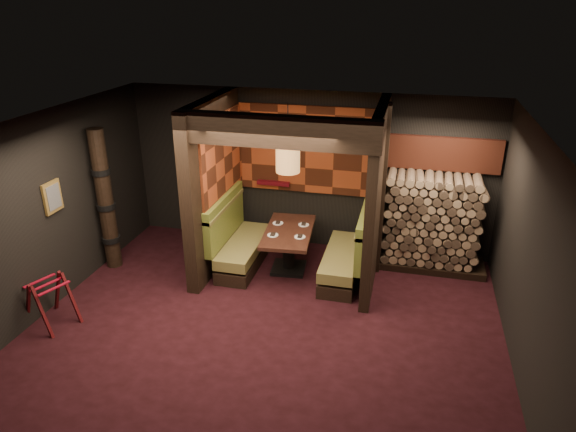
# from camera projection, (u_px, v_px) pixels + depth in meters

# --- Properties ---
(floor) EXTENTS (6.50, 5.50, 0.02)m
(floor) POSITION_uv_depth(u_px,v_px,m) (266.00, 326.00, 7.26)
(floor) COLOR black
(floor) RESTS_ON ground
(ceiling) EXTENTS (6.50, 5.50, 0.02)m
(ceiling) POSITION_uv_depth(u_px,v_px,m) (262.00, 126.00, 6.13)
(ceiling) COLOR black
(ceiling) RESTS_ON ground
(wall_back) EXTENTS (6.50, 0.02, 2.85)m
(wall_back) POSITION_uv_depth(u_px,v_px,m) (307.00, 171.00, 9.16)
(wall_back) COLOR black
(wall_back) RESTS_ON ground
(wall_front) EXTENTS (6.50, 0.02, 2.85)m
(wall_front) POSITION_uv_depth(u_px,v_px,m) (171.00, 374.00, 4.23)
(wall_front) COLOR black
(wall_front) RESTS_ON ground
(wall_left) EXTENTS (0.02, 5.50, 2.85)m
(wall_left) POSITION_uv_depth(u_px,v_px,m) (48.00, 212.00, 7.41)
(wall_left) COLOR black
(wall_left) RESTS_ON ground
(wall_right) EXTENTS (0.02, 5.50, 2.85)m
(wall_right) POSITION_uv_depth(u_px,v_px,m) (532.00, 263.00, 5.98)
(wall_right) COLOR black
(wall_right) RESTS_ON ground
(partition_left) EXTENTS (0.20, 2.20, 2.85)m
(partition_left) POSITION_uv_depth(u_px,v_px,m) (214.00, 185.00, 8.46)
(partition_left) COLOR black
(partition_left) RESTS_ON floor
(partition_right) EXTENTS (0.15, 2.10, 2.85)m
(partition_right) POSITION_uv_depth(u_px,v_px,m) (376.00, 198.00, 7.93)
(partition_right) COLOR black
(partition_right) RESTS_ON floor
(header_beam) EXTENTS (2.85, 0.18, 0.44)m
(header_beam) POSITION_uv_depth(u_px,v_px,m) (275.00, 131.00, 6.85)
(header_beam) COLOR black
(header_beam) RESTS_ON partition_left
(tapa_back_panel) EXTENTS (2.40, 0.06, 1.55)m
(tapa_back_panel) POSITION_uv_depth(u_px,v_px,m) (306.00, 150.00, 8.96)
(tapa_back_panel) COLOR #9F3E1C
(tapa_back_panel) RESTS_ON wall_back
(tapa_side_panel) EXTENTS (0.04, 1.85, 1.45)m
(tapa_side_panel) POSITION_uv_depth(u_px,v_px,m) (223.00, 158.00, 8.43)
(tapa_side_panel) COLOR #9F3E1C
(tapa_side_panel) RESTS_ON partition_left
(lacquer_shelf) EXTENTS (0.60, 0.12, 0.07)m
(lacquer_shelf) POSITION_uv_depth(u_px,v_px,m) (274.00, 183.00, 9.29)
(lacquer_shelf) COLOR #540812
(lacquer_shelf) RESTS_ON wall_back
(booth_bench_left) EXTENTS (0.68, 1.60, 1.14)m
(booth_bench_left) POSITION_uv_depth(u_px,v_px,m) (238.00, 243.00, 8.78)
(booth_bench_left) COLOR black
(booth_bench_left) RESTS_ON floor
(booth_bench_right) EXTENTS (0.68, 1.60, 1.14)m
(booth_bench_right) POSITION_uv_depth(u_px,v_px,m) (348.00, 255.00, 8.37)
(booth_bench_right) COLOR black
(booth_bench_right) RESTS_ON floor
(dining_table) EXTENTS (0.88, 1.46, 0.74)m
(dining_table) POSITION_uv_depth(u_px,v_px,m) (289.00, 243.00, 8.55)
(dining_table) COLOR black
(dining_table) RESTS_ON floor
(place_settings) EXTENTS (0.66, 0.70, 0.03)m
(place_settings) POSITION_uv_depth(u_px,v_px,m) (289.00, 230.00, 8.45)
(place_settings) COLOR white
(place_settings) RESTS_ON dining_table
(pendant_lamp) EXTENTS (0.38, 0.38, 1.08)m
(pendant_lamp) POSITION_uv_depth(u_px,v_px,m) (288.00, 158.00, 7.92)
(pendant_lamp) COLOR #AF763C
(pendant_lamp) RESTS_ON ceiling
(framed_picture) EXTENTS (0.05, 0.36, 0.46)m
(framed_picture) POSITION_uv_depth(u_px,v_px,m) (53.00, 197.00, 7.41)
(framed_picture) COLOR olive
(framed_picture) RESTS_ON wall_left
(luggage_rack) EXTENTS (0.83, 0.71, 0.76)m
(luggage_rack) POSITION_uv_depth(u_px,v_px,m) (50.00, 299.00, 7.19)
(luggage_rack) COLOR #450A0D
(luggage_rack) RESTS_ON floor
(totem_column) EXTENTS (0.31, 0.31, 2.40)m
(totem_column) POSITION_uv_depth(u_px,v_px,m) (105.00, 201.00, 8.44)
(totem_column) COLOR black
(totem_column) RESTS_ON floor
(firewood_stack) EXTENTS (1.73, 0.70, 1.64)m
(firewood_stack) POSITION_uv_depth(u_px,v_px,m) (436.00, 223.00, 8.53)
(firewood_stack) COLOR black
(firewood_stack) RESTS_ON floor
(mosaic_header) EXTENTS (1.83, 0.10, 0.56)m
(mosaic_header) POSITION_uv_depth(u_px,v_px,m) (444.00, 154.00, 8.39)
(mosaic_header) COLOR maroon
(mosaic_header) RESTS_ON wall_back
(bay_front_post) EXTENTS (0.08, 0.08, 2.85)m
(bay_front_post) POSITION_uv_depth(u_px,v_px,m) (383.00, 192.00, 8.14)
(bay_front_post) COLOR black
(bay_front_post) RESTS_ON floor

